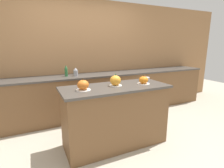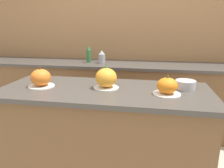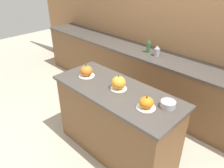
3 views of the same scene
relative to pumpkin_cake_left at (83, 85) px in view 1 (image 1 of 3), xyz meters
The scene contains 10 objects.
ground_plane 1.13m from the pumpkin_cake_left, ahead, with size 12.00×12.00×0.00m, color #BCB29E.
wall_back 1.69m from the pumpkin_cake_left, 72.66° to the left, with size 8.00×0.06×2.50m.
kitchen_island 0.73m from the pumpkin_cake_left, ahead, with size 1.61×0.67×0.94m.
back_counter 1.47m from the pumpkin_cake_left, 68.53° to the left, with size 6.00×0.60×0.92m.
pumpkin_cake_left is the anchor object (origin of this frame).
pumpkin_cake_center 0.51m from the pumpkin_cake_left, ahead, with size 0.19×0.19×0.19m.
pumpkin_cake_right 0.96m from the pumpkin_cake_left, ahead, with size 0.19×0.19×0.15m.
bottle_tall 1.28m from the pumpkin_cake_left, 89.13° to the left, with size 0.06×0.06×0.23m.
bottle_short 1.27m from the pumpkin_cake_left, 80.76° to the left, with size 0.09×0.09×0.17m.
mixing_bowl 1.12m from the pumpkin_cake_left, ahead, with size 0.15×0.15×0.07m.
Camera 1 is at (-1.12, -2.26, 1.55)m, focal length 28.00 mm.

